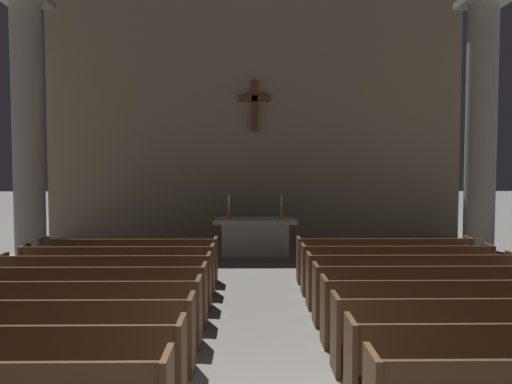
{
  "coord_description": "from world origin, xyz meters",
  "views": [
    {
      "loc": [
        -0.18,
        -4.55,
        2.57
      ],
      "look_at": [
        0.0,
        8.56,
        1.8
      ],
      "focal_mm": 38.47,
      "sensor_mm": 36.0,
      "label": 1
    }
  ],
  "objects_px": {
    "pew_right_row_5": "(430,294)",
    "pew_left_row_3": "(42,335)",
    "pew_left_row_4": "(68,312)",
    "pew_right_row_8": "(384,260)",
    "candlestick_right": "(281,211)",
    "pew_left_row_2": "(5,366)",
    "pew_right_row_7": "(396,269)",
    "candlestick_left": "(229,211)",
    "pew_right_row_4": "(453,311)",
    "pew_right_row_6": "(411,280)",
    "column_right_second": "(481,135)",
    "pew_right_row_3": "(483,333)",
    "pew_left_row_5": "(89,295)",
    "pew_left_row_8": "(130,260)",
    "column_left_second": "(28,135)",
    "altar": "(255,236)",
    "pew_left_row_6": "(105,281)",
    "pew_left_row_7": "(119,270)"
  },
  "relations": [
    {
      "from": "pew_right_row_5",
      "to": "pew_left_row_7",
      "type": "bearing_deg",
      "value": 159.84
    },
    {
      "from": "pew_right_row_3",
      "to": "pew_right_row_5",
      "type": "height_order",
      "value": "same"
    },
    {
      "from": "pew_left_row_5",
      "to": "pew_left_row_3",
      "type": "bearing_deg",
      "value": -90.0
    },
    {
      "from": "pew_left_row_3",
      "to": "pew_right_row_3",
      "type": "height_order",
      "value": "same"
    },
    {
      "from": "pew_right_row_5",
      "to": "pew_right_row_8",
      "type": "height_order",
      "value": "same"
    },
    {
      "from": "pew_right_row_6",
      "to": "pew_right_row_8",
      "type": "bearing_deg",
      "value": 90.0
    },
    {
      "from": "pew_left_row_2",
      "to": "candlestick_left",
      "type": "distance_m",
      "value": 9.29
    },
    {
      "from": "pew_left_row_3",
      "to": "pew_right_row_6",
      "type": "bearing_deg",
      "value": 28.84
    },
    {
      "from": "pew_left_row_4",
      "to": "pew_right_row_6",
      "type": "xyz_separation_m",
      "value": [
        5.31,
        1.95,
        0.0
      ]
    },
    {
      "from": "pew_right_row_4",
      "to": "altar",
      "type": "xyz_separation_m",
      "value": [
        -2.65,
        7.1,
        0.06
      ]
    },
    {
      "from": "pew_left_row_8",
      "to": "pew_right_row_6",
      "type": "xyz_separation_m",
      "value": [
        5.31,
        -1.95,
        0.0
      ]
    },
    {
      "from": "pew_right_row_6",
      "to": "pew_right_row_8",
      "type": "height_order",
      "value": "same"
    },
    {
      "from": "pew_left_row_3",
      "to": "pew_left_row_4",
      "type": "height_order",
      "value": "same"
    },
    {
      "from": "pew_left_row_2",
      "to": "pew_right_row_8",
      "type": "distance_m",
      "value": 7.89
    },
    {
      "from": "pew_left_row_3",
      "to": "pew_right_row_8",
      "type": "distance_m",
      "value": 7.2
    },
    {
      "from": "pew_left_row_4",
      "to": "pew_right_row_8",
      "type": "distance_m",
      "value": 6.58
    },
    {
      "from": "pew_left_row_5",
      "to": "altar",
      "type": "height_order",
      "value": "altar"
    },
    {
      "from": "pew_left_row_2",
      "to": "pew_right_row_7",
      "type": "height_order",
      "value": "same"
    },
    {
      "from": "pew_left_row_4",
      "to": "candlestick_left",
      "type": "bearing_deg",
      "value": 74.63
    },
    {
      "from": "pew_right_row_4",
      "to": "pew_right_row_6",
      "type": "bearing_deg",
      "value": 90.0
    },
    {
      "from": "pew_right_row_5",
      "to": "pew_right_row_6",
      "type": "xyz_separation_m",
      "value": [
        0.0,
        0.97,
        0.0
      ]
    },
    {
      "from": "pew_right_row_8",
      "to": "column_left_second",
      "type": "xyz_separation_m",
      "value": [
        -8.24,
        2.24,
        2.7
      ]
    },
    {
      "from": "pew_left_row_3",
      "to": "candlestick_right",
      "type": "height_order",
      "value": "candlestick_right"
    },
    {
      "from": "pew_left_row_4",
      "to": "pew_right_row_8",
      "type": "bearing_deg",
      "value": 36.29
    },
    {
      "from": "pew_left_row_5",
      "to": "pew_right_row_6",
      "type": "xyz_separation_m",
      "value": [
        5.31,
        0.97,
        0.0
      ]
    },
    {
      "from": "pew_left_row_6",
      "to": "column_left_second",
      "type": "distance_m",
      "value": 5.79
    },
    {
      "from": "pew_right_row_3",
      "to": "column_left_second",
      "type": "height_order",
      "value": "column_left_second"
    },
    {
      "from": "pew_left_row_3",
      "to": "pew_left_row_5",
      "type": "relative_size",
      "value": 1.0
    },
    {
      "from": "pew_right_row_8",
      "to": "column_left_second",
      "type": "relative_size",
      "value": 0.56
    },
    {
      "from": "pew_left_row_6",
      "to": "pew_left_row_4",
      "type": "bearing_deg",
      "value": -90.0
    },
    {
      "from": "pew_right_row_5",
      "to": "altar",
      "type": "distance_m",
      "value": 6.68
    },
    {
      "from": "pew_left_row_6",
      "to": "pew_left_row_8",
      "type": "xyz_separation_m",
      "value": [
        0.0,
        1.95,
        0.0
      ]
    },
    {
      "from": "pew_left_row_4",
      "to": "pew_left_row_7",
      "type": "bearing_deg",
      "value": 90.0
    },
    {
      "from": "pew_left_row_3",
      "to": "pew_right_row_5",
      "type": "height_order",
      "value": "same"
    },
    {
      "from": "pew_left_row_6",
      "to": "column_left_second",
      "type": "bearing_deg",
      "value": 125.03
    },
    {
      "from": "pew_right_row_4",
      "to": "pew_right_row_5",
      "type": "relative_size",
      "value": 1.0
    },
    {
      "from": "pew_right_row_6",
      "to": "pew_left_row_8",
      "type": "bearing_deg",
      "value": 159.84
    },
    {
      "from": "pew_left_row_5",
      "to": "candlestick_left",
      "type": "height_order",
      "value": "candlestick_left"
    },
    {
      "from": "pew_right_row_3",
      "to": "candlestick_right",
      "type": "relative_size",
      "value": 5.77
    },
    {
      "from": "candlestick_right",
      "to": "column_right_second",
      "type": "bearing_deg",
      "value": -11.12
    },
    {
      "from": "pew_right_row_6",
      "to": "candlestick_left",
      "type": "bearing_deg",
      "value": 123.04
    },
    {
      "from": "pew_right_row_5",
      "to": "pew_right_row_8",
      "type": "relative_size",
      "value": 1.0
    },
    {
      "from": "pew_left_row_8",
      "to": "candlestick_right",
      "type": "distance_m",
      "value": 4.7
    },
    {
      "from": "pew_left_row_4",
      "to": "pew_left_row_5",
      "type": "height_order",
      "value": "same"
    },
    {
      "from": "pew_left_row_8",
      "to": "candlestick_left",
      "type": "relative_size",
      "value": 5.77
    },
    {
      "from": "pew_right_row_8",
      "to": "candlestick_left",
      "type": "relative_size",
      "value": 5.77
    },
    {
      "from": "pew_left_row_7",
      "to": "pew_right_row_4",
      "type": "distance_m",
      "value": 6.06
    },
    {
      "from": "pew_right_row_5",
      "to": "pew_right_row_7",
      "type": "height_order",
      "value": "same"
    },
    {
      "from": "pew_right_row_7",
      "to": "pew_left_row_8",
      "type": "bearing_deg",
      "value": 169.6
    },
    {
      "from": "pew_right_row_5",
      "to": "pew_left_row_3",
      "type": "bearing_deg",
      "value": -159.84
    }
  ]
}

